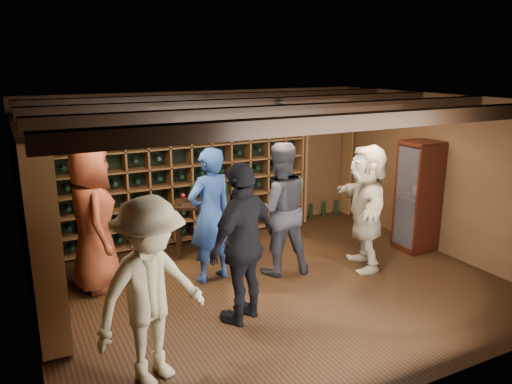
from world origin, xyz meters
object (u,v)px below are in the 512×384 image
display_cabinet (418,199)px  guest_beige (366,207)px  man_grey_suit (279,209)px  guest_woman_black (243,243)px  guest_red_floral (93,219)px  guest_khaki (151,292)px  man_blue_shirt (210,215)px  tasting_table (210,208)px

display_cabinet → guest_beige: guest_beige is taller
man_grey_suit → guest_beige: size_ratio=1.03×
display_cabinet → guest_woman_black: 3.56m
guest_red_floral → guest_khaki: size_ratio=1.07×
guest_khaki → display_cabinet: bearing=-3.9°
man_blue_shirt → man_grey_suit: bearing=154.3°
man_grey_suit → guest_beige: bearing=174.1°
man_grey_suit → tasting_table: size_ratio=1.53×
display_cabinet → guest_khaki: (-4.74, -1.43, 0.06)m
guest_woman_black → guest_khaki: 1.43m
display_cabinet → tasting_table: (-3.01, 1.36, -0.11)m
guest_woman_black → man_blue_shirt: bearing=-120.7°
man_blue_shirt → man_grey_suit: 0.99m
display_cabinet → guest_beige: 1.20m
guest_woman_black → tasting_table: (0.46, 2.13, -0.21)m
guest_khaki → guest_beige: size_ratio=0.99×
guest_red_floral → guest_woman_black: bearing=-137.9°
display_cabinet → guest_beige: bearing=-172.1°
guest_red_floral → tasting_table: size_ratio=1.57×
display_cabinet → guest_khaki: guest_khaki is taller
man_blue_shirt → guest_beige: (2.20, -0.61, -0.02)m
guest_beige → guest_red_floral: bearing=-82.2°
guest_khaki → tasting_table: 3.29m
guest_red_floral → man_blue_shirt: bearing=-104.7°
guest_woman_black → guest_beige: (2.29, 0.61, -0.03)m
guest_red_floral → guest_beige: bearing=-103.7°
display_cabinet → guest_khaki: 4.95m
guest_khaki → man_blue_shirt: bearing=33.4°
tasting_table → man_grey_suit: bearing=-40.3°
guest_woman_black → tasting_table: 2.19m
guest_beige → man_grey_suit: bearing=-83.7°
display_cabinet → guest_woman_black: (-3.47, -0.77, 0.10)m
guest_red_floral → guest_beige: size_ratio=1.06×
guest_woman_black → tasting_table: size_ratio=1.53×
display_cabinet → man_blue_shirt: man_blue_shirt is taller
man_grey_suit → guest_beige: man_grey_suit is taller
man_grey_suit → guest_khaki: size_ratio=1.04×
man_blue_shirt → man_grey_suit: (0.97, -0.21, 0.01)m
man_grey_suit → tasting_table: man_grey_suit is taller
guest_red_floral → tasting_table: guest_red_floral is taller
guest_woman_black → guest_beige: 2.37m
display_cabinet → guest_khaki: bearing=-163.2°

